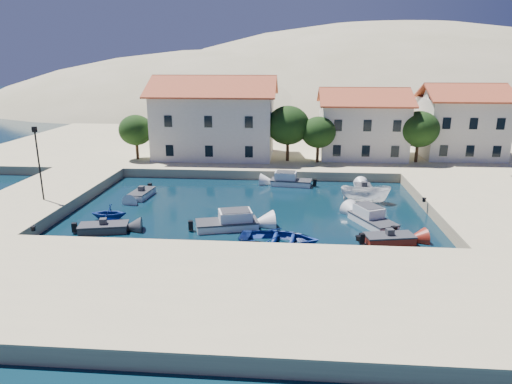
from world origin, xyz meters
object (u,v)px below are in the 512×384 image
at_px(building_right, 461,120).
at_px(cabin_cruiser_east, 373,219).
at_px(building_left, 215,116).
at_px(boat_east, 365,202).
at_px(cabin_cruiser_south, 227,223).
at_px(rowboat_south, 279,245).
at_px(building_mid, 362,122).
at_px(lamppost, 38,156).

distance_m(building_right, cabin_cruiser_east, 27.74).
relative_size(building_left, boat_east, 3.31).
height_order(building_left, cabin_cruiser_south, building_left).
bearing_deg(cabin_cruiser_east, rowboat_south, 96.47).
height_order(building_right, rowboat_south, building_right).
xyz_separation_m(cabin_cruiser_east, boat_east, (0.33, 6.18, -0.48)).
xyz_separation_m(rowboat_south, boat_east, (7.50, 10.72, 0.00)).
relative_size(building_mid, cabin_cruiser_south, 2.07).
bearing_deg(rowboat_south, building_left, 24.63).
bearing_deg(building_right, building_left, -176.19).
bearing_deg(lamppost, cabin_cruiser_east, -2.88).
height_order(building_right, cabin_cruiser_south, building_right).
xyz_separation_m(rowboat_south, cabin_cruiser_east, (7.17, 4.54, 0.48)).
distance_m(lamppost, boat_east, 28.59).
bearing_deg(cabin_cruiser_south, rowboat_south, -50.71).
height_order(rowboat_south, cabin_cruiser_east, cabin_cruiser_east).
relative_size(building_left, lamppost, 2.36).
distance_m(building_right, cabin_cruiser_south, 35.94).
height_order(rowboat_south, boat_east, boat_east).
distance_m(cabin_cruiser_east, boat_east, 6.21).
height_order(building_left, boat_east, building_left).
distance_m(building_mid, building_right, 12.04).
bearing_deg(building_right, boat_east, -128.58).
bearing_deg(rowboat_south, lamppost, 79.65).
bearing_deg(building_right, cabin_cruiser_east, -121.01).
height_order(building_right, lamppost, building_right).
xyz_separation_m(building_mid, rowboat_south, (-9.23, -26.92, -5.22)).
relative_size(cabin_cruiser_south, boat_east, 1.14).
height_order(cabin_cruiser_south, cabin_cruiser_east, same).
distance_m(lamppost, rowboat_south, 21.65).
bearing_deg(rowboat_south, building_right, -31.31).
bearing_deg(rowboat_south, cabin_cruiser_south, 60.58).
height_order(cabin_cruiser_south, rowboat_south, cabin_cruiser_south).
bearing_deg(building_right, lamppost, -152.07).
relative_size(building_left, building_mid, 1.40).
height_order(cabin_cruiser_south, boat_east, cabin_cruiser_south).
bearing_deg(building_right, cabin_cruiser_south, -135.32).
bearing_deg(cabin_cruiser_east, building_left, 10.85).
xyz_separation_m(lamppost, cabin_cruiser_east, (27.44, -1.38, -4.28)).
bearing_deg(building_mid, cabin_cruiser_south, -118.98).
xyz_separation_m(building_right, rowboat_south, (-21.23, -27.92, -5.47)).
relative_size(building_mid, cabin_cruiser_east, 2.19).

